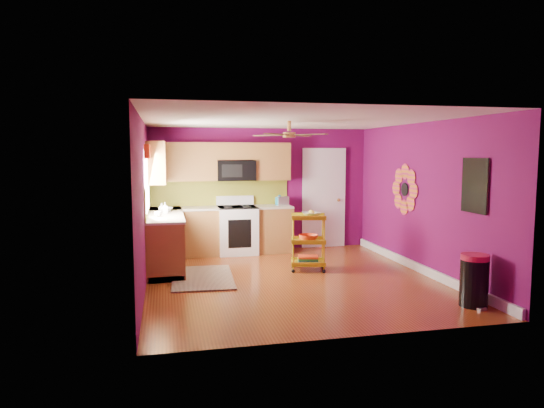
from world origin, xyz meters
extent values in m
plane|color=#652B0F|center=(0.00, 0.00, 0.00)|extent=(5.00, 5.00, 0.00)
cube|color=#630B4C|center=(0.00, 2.50, 1.25)|extent=(4.50, 0.04, 2.50)
cube|color=#630B4C|center=(0.00, -2.50, 1.25)|extent=(4.50, 0.04, 2.50)
cube|color=#630B4C|center=(-2.25, 0.00, 1.25)|extent=(0.04, 5.00, 2.50)
cube|color=#630B4C|center=(2.25, 0.00, 1.25)|extent=(0.04, 5.00, 2.50)
cube|color=silver|center=(0.00, 0.00, 2.50)|extent=(4.50, 5.00, 0.04)
cube|color=white|center=(2.22, 0.00, 0.07)|extent=(0.05, 4.90, 0.14)
cube|color=brown|center=(-1.95, 1.35, 0.45)|extent=(0.60, 2.30, 0.90)
cube|color=brown|center=(-0.85, 2.20, 0.45)|extent=(2.80, 0.60, 0.90)
cube|color=beige|center=(-1.95, 1.35, 0.92)|extent=(0.63, 2.30, 0.04)
cube|color=beige|center=(-0.85, 2.20, 0.92)|extent=(2.80, 0.63, 0.04)
cube|color=black|center=(-1.95, 1.35, 0.05)|extent=(0.54, 2.30, 0.10)
cube|color=black|center=(-0.85, 2.20, 0.05)|extent=(2.80, 0.54, 0.10)
cube|color=white|center=(-0.55, 2.17, 0.46)|extent=(0.76, 0.66, 0.92)
cube|color=black|center=(-0.55, 2.17, 0.93)|extent=(0.76, 0.62, 0.03)
cube|color=white|center=(-0.55, 2.45, 1.04)|extent=(0.76, 0.06, 0.18)
cube|color=black|center=(-0.55, 1.84, 0.45)|extent=(0.45, 0.02, 0.55)
cube|color=brown|center=(-1.59, 2.33, 1.83)|extent=(1.32, 0.33, 0.75)
cube|color=brown|center=(0.19, 2.33, 1.83)|extent=(0.72, 0.33, 0.75)
cube|color=brown|center=(-0.55, 2.33, 2.03)|extent=(0.76, 0.33, 0.34)
cube|color=brown|center=(-2.08, 1.85, 1.83)|extent=(0.33, 1.30, 0.75)
cube|color=black|center=(-0.55, 2.30, 1.65)|extent=(0.76, 0.38, 0.40)
cube|color=#656B17|center=(-0.85, 2.49, 1.20)|extent=(2.80, 0.01, 0.51)
cube|color=#656B17|center=(-2.24, 1.35, 1.20)|extent=(0.01, 2.30, 0.51)
cube|color=white|center=(-2.23, 1.05, 1.55)|extent=(0.03, 1.20, 1.00)
cube|color=red|center=(-2.20, 1.05, 2.02)|extent=(0.08, 1.35, 0.22)
cube|color=white|center=(1.35, 2.48, 1.02)|extent=(0.85, 0.04, 2.05)
cube|color=white|center=(1.35, 2.46, 1.02)|extent=(0.95, 0.02, 2.15)
sphere|color=#BF8C3F|center=(1.67, 2.42, 1.00)|extent=(0.07, 0.07, 0.07)
cylinder|color=black|center=(2.23, 0.60, 1.35)|extent=(0.01, 0.24, 0.24)
cube|color=#1BB599|center=(2.23, -1.40, 1.55)|extent=(0.03, 0.52, 0.72)
cube|color=black|center=(2.21, -1.40, 1.55)|extent=(0.01, 0.56, 0.76)
cylinder|color=#BF8C3F|center=(0.00, 0.20, 2.42)|extent=(0.06, 0.06, 0.16)
cylinder|color=#BF8C3F|center=(0.00, 0.20, 2.28)|extent=(0.20, 0.20, 0.08)
cube|color=#4C2D19|center=(0.27, 0.47, 2.28)|extent=(0.47, 0.47, 0.01)
cube|color=#4C2D19|center=(-0.27, 0.47, 2.28)|extent=(0.47, 0.47, 0.01)
cube|color=#4C2D19|center=(-0.27, -0.07, 2.28)|extent=(0.47, 0.47, 0.01)
cube|color=#4C2D19|center=(0.27, -0.07, 2.28)|extent=(0.47, 0.47, 0.01)
cube|color=black|center=(-1.38, 0.36, 0.01)|extent=(1.03, 1.59, 0.02)
cylinder|color=gold|center=(0.13, 0.40, 0.49)|extent=(0.03, 0.03, 0.89)
cylinder|color=gold|center=(0.62, 0.27, 0.49)|extent=(0.03, 0.03, 0.89)
cylinder|color=gold|center=(0.22, 0.74, 0.49)|extent=(0.03, 0.03, 0.89)
cylinder|color=gold|center=(0.71, 0.61, 0.49)|extent=(0.03, 0.03, 0.89)
sphere|color=black|center=(0.13, 0.40, 0.03)|extent=(0.06, 0.06, 0.06)
sphere|color=black|center=(0.62, 0.27, 0.03)|extent=(0.06, 0.06, 0.06)
sphere|color=black|center=(0.22, 0.74, 0.03)|extent=(0.06, 0.06, 0.06)
sphere|color=black|center=(0.71, 0.61, 0.03)|extent=(0.06, 0.06, 0.06)
cube|color=gold|center=(0.42, 0.51, 0.91)|extent=(0.66, 0.55, 0.03)
cube|color=gold|center=(0.42, 0.51, 0.50)|extent=(0.66, 0.55, 0.03)
cube|color=gold|center=(0.42, 0.51, 0.13)|extent=(0.66, 0.55, 0.03)
imported|color=beige|center=(0.47, 0.49, 0.96)|extent=(0.38, 0.38, 0.08)
sphere|color=yellow|center=(0.47, 0.49, 0.99)|extent=(0.10, 0.10, 0.10)
imported|color=red|center=(0.42, 0.51, 0.57)|extent=(0.40, 0.40, 0.10)
cube|color=navy|center=(0.42, 0.51, 0.16)|extent=(0.39, 0.33, 0.04)
cube|color=#267233|center=(0.42, 0.51, 0.20)|extent=(0.39, 0.33, 0.04)
cube|color=red|center=(0.42, 0.51, 0.23)|extent=(0.39, 0.33, 0.03)
cylinder|color=black|center=(1.97, -1.83, 0.31)|extent=(0.45, 0.45, 0.62)
cylinder|color=#AC1838|center=(1.97, -1.83, 0.65)|extent=(0.36, 0.36, 0.07)
cube|color=beige|center=(1.97, -2.01, 0.02)|extent=(0.14, 0.09, 0.03)
cylinder|color=#14729D|center=(0.34, 2.28, 1.02)|extent=(0.18, 0.18, 0.16)
sphere|color=#14729D|center=(0.34, 2.28, 1.12)|extent=(0.06, 0.06, 0.06)
cube|color=beige|center=(0.40, 2.22, 1.03)|extent=(0.22, 0.15, 0.18)
imported|color=#EA3F72|center=(-1.94, 1.36, 1.04)|extent=(0.09, 0.09, 0.20)
imported|color=white|center=(-2.00, 1.64, 1.02)|extent=(0.12, 0.12, 0.16)
imported|color=white|center=(-1.94, 1.71, 0.97)|extent=(0.27, 0.27, 0.07)
imported|color=white|center=(-2.06, 0.94, 0.99)|extent=(0.11, 0.11, 0.09)
camera|label=1|loc=(-1.94, -7.28, 1.99)|focal=32.00mm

